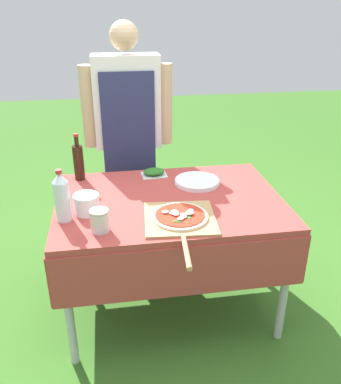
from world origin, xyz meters
TOP-DOWN VIEW (x-y plane):
  - ground_plane at (0.00, 0.00)m, footprint 12.00×12.00m
  - prep_table at (0.00, 0.00)m, footprint 1.27×0.90m
  - person_cook at (-0.17, 0.72)m, footprint 0.61×0.20m
  - pizza_on_peel at (0.02, -0.26)m, footprint 0.38×0.62m
  - oil_bottle at (-0.50, 0.36)m, footprint 0.06×0.06m
  - water_bottle at (-0.56, -0.16)m, footprint 0.08×0.08m
  - herb_container at (-0.04, 0.34)m, footprint 0.16×0.13m
  - mixing_tub at (-0.45, -0.10)m, footprint 0.13×0.13m
  - plate_stack at (0.20, 0.18)m, footprint 0.27×0.27m
  - sauce_jar at (-0.38, -0.29)m, footprint 0.09×0.09m

SIDE VIEW (x-z plane):
  - ground_plane at x=0.00m, z-range 0.00..0.00m
  - prep_table at x=0.00m, z-range 0.28..1.02m
  - plate_stack at x=0.20m, z-range 0.73..0.76m
  - pizza_on_peel at x=0.02m, z-range 0.72..0.77m
  - herb_container at x=-0.04m, z-range 0.73..0.78m
  - sauce_jar at x=-0.38m, z-range 0.73..0.84m
  - mixing_tub at x=-0.45m, z-range 0.73..0.84m
  - oil_bottle at x=-0.50m, z-range 0.70..0.99m
  - water_bottle at x=-0.56m, z-range 0.73..1.00m
  - person_cook at x=-0.17m, z-range 0.15..1.77m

